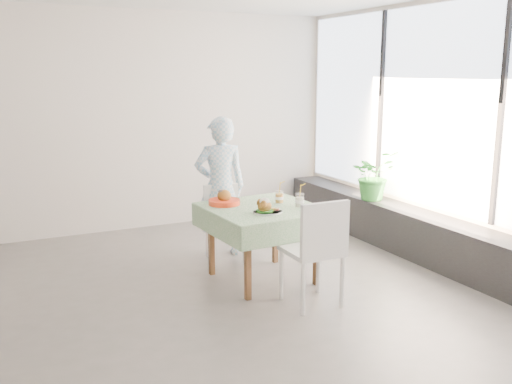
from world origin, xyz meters
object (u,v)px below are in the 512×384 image
main_dish (266,208)px  chair_far (225,237)px  diner (220,187)px  cafe_table (263,235)px  chair_near (312,272)px  juice_cup_orange (279,197)px  potted_plant (373,175)px

main_dish → chair_far: bearing=91.0°
diner → cafe_table: bearing=105.6°
chair_near → diner: (-0.19, 1.66, 0.48)m
cafe_table → juice_cup_orange: juice_cup_orange is taller
chair_far → main_dish: size_ratio=2.83×
diner → main_dish: size_ratio=5.41×
potted_plant → main_dish: bearing=-154.8°
diner → potted_plant: bearing=-175.9°
cafe_table → chair_far: 0.76m
chair_far → juice_cup_orange: size_ratio=3.29×
chair_near → cafe_table: bearing=99.2°
chair_far → cafe_table: bearing=-82.2°
potted_plant → chair_far: bearing=178.4°
chair_near → main_dish: 0.73m
chair_far → diner: bearing=80.7°
main_dish → potted_plant: bearing=25.2°
chair_near → potted_plant: bearing=39.4°
diner → potted_plant: (1.91, -0.24, 0.02)m
chair_far → diner: 0.56m
chair_near → juice_cup_orange: size_ratio=3.91×
main_dish → diner: bearing=89.3°
chair_far → main_dish: 1.10m
juice_cup_orange → potted_plant: 1.71m
cafe_table → diner: size_ratio=0.71×
chair_far → diner: diner is taller
chair_near → juice_cup_orange: juice_cup_orange is taller
juice_cup_orange → potted_plant: potted_plant is taller
chair_far → potted_plant: 2.02m
chair_near → potted_plant: 2.28m
cafe_table → potted_plant: bearing=20.1°
chair_near → potted_plant: (1.72, 1.41, 0.50)m
diner → juice_cup_orange: 0.88m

